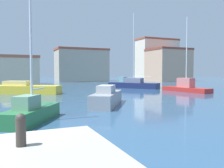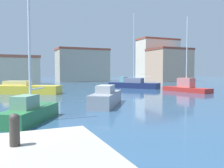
{
  "view_description": "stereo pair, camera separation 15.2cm",
  "coord_description": "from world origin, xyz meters",
  "views": [
    {
      "loc": [
        1.07,
        -6.79,
        2.58
      ],
      "look_at": [
        12.03,
        18.41,
        1.09
      ],
      "focal_mm": 37.65,
      "sensor_mm": 36.0,
      "label": 1
    },
    {
      "loc": [
        1.21,
        -6.85,
        2.58
      ],
      "look_at": [
        12.03,
        18.41,
        1.09
      ],
      "focal_mm": 37.65,
      "sensor_mm": 36.0,
      "label": 2
    }
  ],
  "objects": [
    {
      "name": "yacht_club",
      "position": [
        -0.36,
        42.84,
        2.77
      ],
      "size": [
        13.18,
        9.63,
        5.52
      ],
      "color": "beige",
      "rests_on": "ground"
    },
    {
      "name": "motorboat_teal_far_right",
      "position": [
        19.87,
        31.67,
        0.56
      ],
      "size": [
        4.1,
        3.56,
        1.57
      ],
      "color": "#1E707A",
      "rests_on": "water"
    },
    {
      "name": "waterfront_apartments",
      "position": [
        39.11,
        43.78,
        4.25
      ],
      "size": [
        9.79,
        8.29,
        8.47
      ],
      "color": "tan",
      "rests_on": "ground"
    },
    {
      "name": "motorboat_grey_distant_north",
      "position": [
        7.78,
        9.62,
        0.59
      ],
      "size": [
        4.39,
        5.63,
        1.54
      ],
      "color": "gray",
      "rests_on": "water"
    },
    {
      "name": "water",
      "position": [
        15.0,
        20.0,
        0.0
      ],
      "size": [
        160.0,
        160.0,
        0.0
      ],
      "primitive_type": "plane",
      "color": "#2D5175",
      "rests_on": "ground"
    },
    {
      "name": "harbor_office",
      "position": [
        40.72,
        51.27,
        6.01
      ],
      "size": [
        11.96,
        5.81,
        12.0
      ],
      "color": "beige",
      "rests_on": "ground"
    },
    {
      "name": "sailboat_green_outer_mooring",
      "position": [
        2.02,
        5.69,
        0.53
      ],
      "size": [
        3.37,
        4.35,
        6.72
      ],
      "color": "#28703D",
      "rests_on": "water"
    },
    {
      "name": "motorboat_yellow_center_channel",
      "position": [
        2.5,
        21.89,
        0.56
      ],
      "size": [
        8.23,
        5.95,
        1.47
      ],
      "color": "gold",
      "rests_on": "water"
    },
    {
      "name": "warehouse_block",
      "position": [
        17.95,
        51.61,
        4.18
      ],
      "size": [
        13.01,
        6.86,
        8.34
      ],
      "color": "#B2A893",
      "rests_on": "ground"
    },
    {
      "name": "sailboat_navy_near_pier",
      "position": [
        18.49,
        25.0,
        0.6
      ],
      "size": [
        6.42,
        7.53,
        11.43
      ],
      "color": "#19234C",
      "rests_on": "water"
    },
    {
      "name": "sailboat_red_distant_east",
      "position": [
        21.45,
        16.62,
        0.6
      ],
      "size": [
        2.91,
        6.7,
        9.38
      ],
      "color": "#B22823",
      "rests_on": "water"
    },
    {
      "name": "mooring_bollard",
      "position": [
        1.24,
        -1.91,
        1.47
      ],
      "size": [
        0.21,
        0.21,
        0.65
      ],
      "color": "#38332D",
      "rests_on": "pier_quay"
    }
  ]
}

